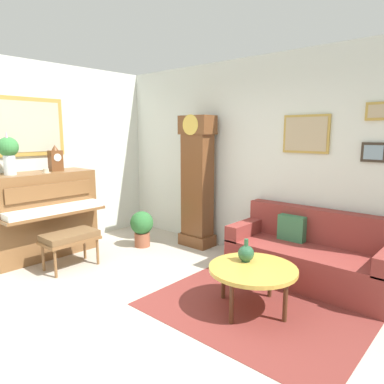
{
  "coord_description": "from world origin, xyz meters",
  "views": [
    {
      "loc": [
        2.63,
        -1.95,
        1.77
      ],
      "look_at": [
        -0.26,
        1.31,
        1.02
      ],
      "focal_mm": 32.68,
      "sensor_mm": 36.0,
      "label": 1
    }
  ],
  "objects_px": {
    "piano": "(42,214)",
    "teacup": "(46,171)",
    "green_jug": "(246,253)",
    "couch": "(311,255)",
    "mantel_clock": "(56,159)",
    "potted_plant": "(142,226)",
    "piano_bench": "(70,238)",
    "grandfather_clock": "(197,185)",
    "coffee_table": "(253,270)",
    "flower_vase": "(8,151)"
  },
  "relations": [
    {
      "from": "piano",
      "to": "teacup",
      "type": "height_order",
      "value": "teacup"
    },
    {
      "from": "teacup",
      "to": "green_jug",
      "type": "height_order",
      "value": "teacup"
    },
    {
      "from": "green_jug",
      "to": "piano",
      "type": "bearing_deg",
      "value": -166.49
    },
    {
      "from": "piano",
      "to": "green_jug",
      "type": "bearing_deg",
      "value": 13.51
    },
    {
      "from": "couch",
      "to": "mantel_clock",
      "type": "bearing_deg",
      "value": -156.03
    },
    {
      "from": "potted_plant",
      "to": "mantel_clock",
      "type": "bearing_deg",
      "value": -129.18
    },
    {
      "from": "potted_plant",
      "to": "piano_bench",
      "type": "bearing_deg",
      "value": -91.23
    },
    {
      "from": "piano",
      "to": "piano_bench",
      "type": "height_order",
      "value": "piano"
    },
    {
      "from": "green_jug",
      "to": "potted_plant",
      "type": "relative_size",
      "value": 0.43
    },
    {
      "from": "piano_bench",
      "to": "green_jug",
      "type": "distance_m",
      "value": 2.36
    },
    {
      "from": "grandfather_clock",
      "to": "couch",
      "type": "distance_m",
      "value": 2.01
    },
    {
      "from": "coffee_table",
      "to": "green_jug",
      "type": "height_order",
      "value": "green_jug"
    },
    {
      "from": "green_jug",
      "to": "grandfather_clock",
      "type": "bearing_deg",
      "value": 145.76
    },
    {
      "from": "piano",
      "to": "potted_plant",
      "type": "bearing_deg",
      "value": 57.13
    },
    {
      "from": "potted_plant",
      "to": "piano",
      "type": "bearing_deg",
      "value": -122.87
    },
    {
      "from": "piano_bench",
      "to": "coffee_table",
      "type": "bearing_deg",
      "value": 14.89
    },
    {
      "from": "piano_bench",
      "to": "grandfather_clock",
      "type": "distance_m",
      "value": 2.0
    },
    {
      "from": "couch",
      "to": "mantel_clock",
      "type": "height_order",
      "value": "mantel_clock"
    },
    {
      "from": "coffee_table",
      "to": "mantel_clock",
      "type": "relative_size",
      "value": 2.32
    },
    {
      "from": "coffee_table",
      "to": "flower_vase",
      "type": "height_order",
      "value": "flower_vase"
    },
    {
      "from": "piano",
      "to": "flower_vase",
      "type": "distance_m",
      "value": 0.99
    },
    {
      "from": "potted_plant",
      "to": "teacup",
      "type": "bearing_deg",
      "value": -118.97
    },
    {
      "from": "piano_bench",
      "to": "piano",
      "type": "bearing_deg",
      "value": 179.71
    },
    {
      "from": "grandfather_clock",
      "to": "couch",
      "type": "bearing_deg",
      "value": -3.36
    },
    {
      "from": "grandfather_clock",
      "to": "teacup",
      "type": "xyz_separation_m",
      "value": [
        -1.25,
        -1.78,
        0.27
      ]
    },
    {
      "from": "grandfather_clock",
      "to": "potted_plant",
      "type": "bearing_deg",
      "value": -134.32
    },
    {
      "from": "piano",
      "to": "flower_vase",
      "type": "relative_size",
      "value": 2.48
    },
    {
      "from": "flower_vase",
      "to": "piano",
      "type": "bearing_deg",
      "value": 90.27
    },
    {
      "from": "piano",
      "to": "green_jug",
      "type": "distance_m",
      "value": 3.08
    },
    {
      "from": "mantel_clock",
      "to": "green_jug",
      "type": "height_order",
      "value": "mantel_clock"
    },
    {
      "from": "piano",
      "to": "grandfather_clock",
      "type": "xyz_separation_m",
      "value": [
        1.38,
        1.82,
        0.35
      ]
    },
    {
      "from": "green_jug",
      "to": "potted_plant",
      "type": "xyz_separation_m",
      "value": [
        -2.22,
        0.48,
        -0.21
      ]
    },
    {
      "from": "mantel_clock",
      "to": "potted_plant",
      "type": "xyz_separation_m",
      "value": [
        0.77,
        0.95,
        -1.06
      ]
    },
    {
      "from": "teacup",
      "to": "potted_plant",
      "type": "height_order",
      "value": "teacup"
    },
    {
      "from": "piano_bench",
      "to": "coffee_table",
      "type": "relative_size",
      "value": 0.8
    },
    {
      "from": "piano",
      "to": "potted_plant",
      "type": "distance_m",
      "value": 1.45
    },
    {
      "from": "teacup",
      "to": "piano_bench",
      "type": "bearing_deg",
      "value": -3.65
    },
    {
      "from": "piano_bench",
      "to": "coffee_table",
      "type": "height_order",
      "value": "piano_bench"
    },
    {
      "from": "grandfather_clock",
      "to": "potted_plant",
      "type": "relative_size",
      "value": 3.62
    },
    {
      "from": "coffee_table",
      "to": "piano",
      "type": "bearing_deg",
      "value": -168.62
    },
    {
      "from": "flower_vase",
      "to": "green_jug",
      "type": "xyz_separation_m",
      "value": [
        2.99,
        1.11,
        -0.99
      ]
    },
    {
      "from": "piano",
      "to": "green_jug",
      "type": "xyz_separation_m",
      "value": [
        2.99,
        0.72,
        -0.08
      ]
    },
    {
      "from": "piano_bench",
      "to": "flower_vase",
      "type": "height_order",
      "value": "flower_vase"
    },
    {
      "from": "piano_bench",
      "to": "mantel_clock",
      "type": "distance_m",
      "value": 1.25
    },
    {
      "from": "flower_vase",
      "to": "teacup",
      "type": "bearing_deg",
      "value": 73.16
    },
    {
      "from": "mantel_clock",
      "to": "grandfather_clock",
      "type": "bearing_deg",
      "value": 48.69
    },
    {
      "from": "green_jug",
      "to": "potted_plant",
      "type": "height_order",
      "value": "green_jug"
    },
    {
      "from": "couch",
      "to": "coffee_table",
      "type": "height_order",
      "value": "couch"
    },
    {
      "from": "piano_bench",
      "to": "potted_plant",
      "type": "height_order",
      "value": "potted_plant"
    },
    {
      "from": "coffee_table",
      "to": "mantel_clock",
      "type": "distance_m",
      "value": 3.3
    }
  ]
}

